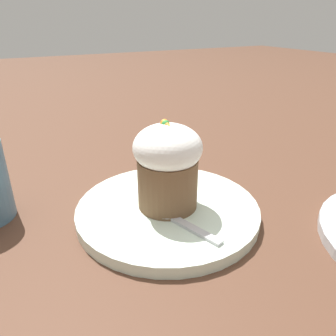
# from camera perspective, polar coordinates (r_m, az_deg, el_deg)

# --- Properties ---
(ground_plane) EXTENTS (4.00, 4.00, 0.00)m
(ground_plane) POSITION_cam_1_polar(r_m,az_deg,el_deg) (0.44, -0.06, -8.14)
(ground_plane) COLOR #513323
(dessert_plate) EXTENTS (0.24, 0.24, 0.02)m
(dessert_plate) POSITION_cam_1_polar(r_m,az_deg,el_deg) (0.43, -0.06, -7.31)
(dessert_plate) COLOR silver
(dessert_plate) RESTS_ON ground_plane
(carrot_cake) EXTENTS (0.08, 0.08, 0.11)m
(carrot_cake) POSITION_cam_1_polar(r_m,az_deg,el_deg) (0.41, 0.00, 0.83)
(carrot_cake) COLOR brown
(carrot_cake) RESTS_ON dessert_plate
(spoon) EXTENTS (0.12, 0.06, 0.01)m
(spoon) POSITION_cam_1_polar(r_m,az_deg,el_deg) (0.41, 0.31, -7.88)
(spoon) COLOR #B7B7BC
(spoon) RESTS_ON dessert_plate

